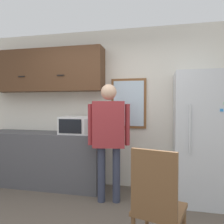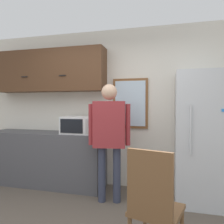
{
  "view_description": "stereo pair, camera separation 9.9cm",
  "coord_description": "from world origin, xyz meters",
  "px_view_note": "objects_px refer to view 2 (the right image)",
  "views": [
    {
      "loc": [
        0.83,
        -1.81,
        1.42
      ],
      "look_at": [
        0.19,
        1.04,
        1.31
      ],
      "focal_mm": 35.0,
      "sensor_mm": 36.0,
      "label": 1
    },
    {
      "loc": [
        0.92,
        -1.79,
        1.42
      ],
      "look_at": [
        0.19,
        1.04,
        1.31
      ],
      "focal_mm": 35.0,
      "sensor_mm": 36.0,
      "label": 2
    }
  ],
  "objects_px": {
    "person": "(109,130)",
    "chair": "(153,202)",
    "microwave": "(79,125)",
    "refrigerator": "(204,138)"
  },
  "relations": [
    {
      "from": "microwave",
      "to": "person",
      "type": "height_order",
      "value": "person"
    },
    {
      "from": "microwave",
      "to": "refrigerator",
      "type": "xyz_separation_m",
      "value": [
        1.94,
        -0.04,
        -0.13
      ]
    },
    {
      "from": "person",
      "to": "refrigerator",
      "type": "height_order",
      "value": "refrigerator"
    },
    {
      "from": "microwave",
      "to": "chair",
      "type": "xyz_separation_m",
      "value": [
        1.32,
        -1.41,
        -0.53
      ]
    },
    {
      "from": "microwave",
      "to": "refrigerator",
      "type": "height_order",
      "value": "refrigerator"
    },
    {
      "from": "person",
      "to": "refrigerator",
      "type": "relative_size",
      "value": 0.91
    },
    {
      "from": "person",
      "to": "chair",
      "type": "relative_size",
      "value": 1.66
    },
    {
      "from": "person",
      "to": "refrigerator",
      "type": "xyz_separation_m",
      "value": [
        1.32,
        0.31,
        -0.11
      ]
    },
    {
      "from": "microwave",
      "to": "chair",
      "type": "height_order",
      "value": "microwave"
    },
    {
      "from": "refrigerator",
      "to": "chair",
      "type": "xyz_separation_m",
      "value": [
        -0.62,
        -1.37,
        -0.39
      ]
    }
  ]
}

